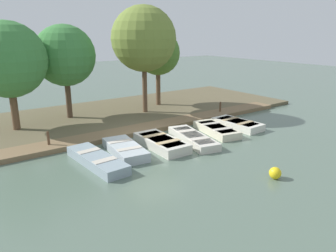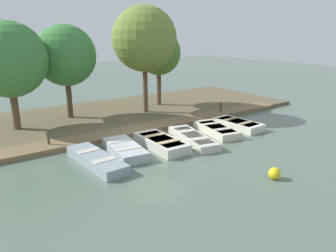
# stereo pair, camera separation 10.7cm
# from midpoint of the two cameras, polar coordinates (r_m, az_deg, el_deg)

# --- Properties ---
(ground_plane) EXTENTS (80.00, 80.00, 0.00)m
(ground_plane) POSITION_cam_midpoint_polar(r_m,az_deg,el_deg) (15.43, -2.34, -2.39)
(ground_plane) COLOR #566B5B
(shore_bank) EXTENTS (8.00, 24.00, 0.21)m
(shore_bank) POSITION_cam_midpoint_polar(r_m,az_deg,el_deg) (19.61, -10.39, 1.73)
(shore_bank) COLOR brown
(shore_bank) RESTS_ON ground_plane
(dock_walkway) EXTENTS (1.29, 19.83, 0.22)m
(dock_walkway) POSITION_cam_midpoint_polar(r_m,az_deg,el_deg) (16.61, -5.19, -0.68)
(dock_walkway) COLOR brown
(dock_walkway) RESTS_ON ground_plane
(rowboat_0) EXTENTS (3.40, 1.17, 0.39)m
(rowboat_0) POSITION_cam_midpoint_polar(r_m,az_deg,el_deg) (12.84, -12.13, -5.74)
(rowboat_0) COLOR #8C9EA8
(rowboat_0) RESTS_ON ground_plane
(rowboat_1) EXTENTS (2.85, 1.46, 0.41)m
(rowboat_1) POSITION_cam_midpoint_polar(r_m,az_deg,el_deg) (13.73, -7.32, -4.00)
(rowboat_1) COLOR #B2BCC1
(rowboat_1) RESTS_ON ground_plane
(rowboat_2) EXTENTS (2.92, 1.30, 0.43)m
(rowboat_2) POSITION_cam_midpoint_polar(r_m,az_deg,el_deg) (14.35, -1.01, -2.92)
(rowboat_2) COLOR beige
(rowboat_2) RESTS_ON ground_plane
(rowboat_3) EXTENTS (3.46, 1.69, 0.36)m
(rowboat_3) POSITION_cam_midpoint_polar(r_m,az_deg,el_deg) (15.12, 4.53, -2.10)
(rowboat_3) COLOR beige
(rowboat_3) RESTS_ON ground_plane
(rowboat_4) EXTENTS (2.94, 1.63, 0.38)m
(rowboat_4) POSITION_cam_midpoint_polar(r_m,az_deg,el_deg) (16.51, 8.62, -0.63)
(rowboat_4) COLOR beige
(rowboat_4) RESTS_ON ground_plane
(rowboat_5) EXTENTS (2.72, 1.34, 0.39)m
(rowboat_5) POSITION_cam_midpoint_polar(r_m,az_deg,el_deg) (17.66, 12.21, 0.32)
(rowboat_5) COLOR silver
(rowboat_5) RESTS_ON ground_plane
(mooring_post_near) EXTENTS (0.11, 0.11, 0.83)m
(mooring_post_near) POSITION_cam_midpoint_polar(r_m,az_deg,el_deg) (14.96, -19.89, -2.29)
(mooring_post_near) COLOR brown
(mooring_post_near) RESTS_ON ground_plane
(mooring_post_far) EXTENTS (0.11, 0.11, 0.83)m
(mooring_post_far) POSITION_cam_midpoint_polar(r_m,az_deg,el_deg) (20.07, 9.33, 3.04)
(mooring_post_far) COLOR brown
(mooring_post_far) RESTS_ON ground_plane
(buoy) EXTENTS (0.42, 0.42, 0.42)m
(buoy) POSITION_cam_midpoint_polar(r_m,az_deg,el_deg) (11.96, 18.30, -7.83)
(buoy) COLOR yellow
(buoy) RESTS_ON ground_plane
(park_tree_far_left) EXTENTS (3.61, 3.61, 5.43)m
(park_tree_far_left) POSITION_cam_midpoint_polar(r_m,az_deg,el_deg) (17.42, -25.86, 10.34)
(park_tree_far_left) COLOR brown
(park_tree_far_left) RESTS_ON ground_plane
(park_tree_left) EXTENTS (3.30, 3.30, 5.30)m
(park_tree_left) POSITION_cam_midpoint_polar(r_m,az_deg,el_deg) (18.88, -17.26, 11.61)
(park_tree_left) COLOR #4C3828
(park_tree_left) RESTS_ON ground_plane
(park_tree_center) EXTENTS (3.75, 3.75, 6.37)m
(park_tree_center) POSITION_cam_midpoint_polar(r_m,az_deg,el_deg) (19.37, -3.97, 14.87)
(park_tree_center) COLOR brown
(park_tree_center) RESTS_ON ground_plane
(park_tree_right) EXTENTS (2.83, 2.83, 5.00)m
(park_tree_right) POSITION_cam_midpoint_polar(r_m,az_deg,el_deg) (21.40, -1.49, 12.57)
(park_tree_right) COLOR brown
(park_tree_right) RESTS_ON ground_plane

